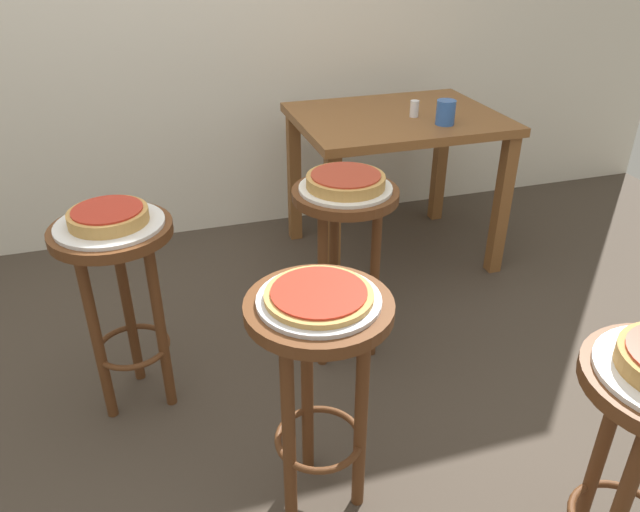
% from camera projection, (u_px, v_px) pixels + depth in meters
% --- Properties ---
extents(ground_plane, '(6.00, 6.00, 0.00)m').
position_uv_depth(ground_plane, '(224.00, 443.00, 2.01)').
color(ground_plane, '#42382D').
extents(stool_middle, '(0.38, 0.38, 0.69)m').
position_uv_depth(stool_middle, '(319.00, 361.00, 1.58)').
color(stool_middle, '#5B3319').
rests_on(stool_middle, ground_plane).
extents(serving_plate_middle, '(0.31, 0.31, 0.01)m').
position_uv_depth(serving_plate_middle, '(319.00, 300.00, 1.49)').
color(serving_plate_middle, silver).
rests_on(serving_plate_middle, stool_middle).
extents(pizza_middle, '(0.27, 0.27, 0.02)m').
position_uv_depth(pizza_middle, '(319.00, 295.00, 1.48)').
color(pizza_middle, tan).
rests_on(pizza_middle, serving_plate_middle).
extents(stool_leftside, '(0.38, 0.38, 0.69)m').
position_uv_depth(stool_leftside, '(120.00, 277.00, 1.95)').
color(stool_leftside, '#5B3319').
rests_on(stool_leftside, ground_plane).
extents(serving_plate_leftside, '(0.33, 0.33, 0.01)m').
position_uv_depth(serving_plate_leftside, '(110.00, 224.00, 1.86)').
color(serving_plate_leftside, silver).
rests_on(serving_plate_leftside, stool_leftside).
extents(pizza_leftside, '(0.24, 0.24, 0.05)m').
position_uv_depth(pizza_leftside, '(108.00, 216.00, 1.84)').
color(pizza_leftside, tan).
rests_on(pizza_leftside, serving_plate_leftside).
extents(stool_rear, '(0.38, 0.38, 0.69)m').
position_uv_depth(stool_rear, '(344.00, 237.00, 2.19)').
color(stool_rear, '#5B3319').
rests_on(stool_rear, ground_plane).
extents(serving_plate_rear, '(0.33, 0.33, 0.01)m').
position_uv_depth(serving_plate_rear, '(345.00, 188.00, 2.10)').
color(serving_plate_rear, white).
rests_on(serving_plate_rear, stool_rear).
extents(pizza_rear, '(0.27, 0.27, 0.05)m').
position_uv_depth(pizza_rear, '(346.00, 181.00, 2.09)').
color(pizza_rear, tan).
rests_on(pizza_rear, serving_plate_rear).
extents(dining_table, '(0.93, 0.72, 0.72)m').
position_uv_depth(dining_table, '(396.00, 139.00, 2.85)').
color(dining_table, brown).
rests_on(dining_table, ground_plane).
extents(cup_near_edge, '(0.08, 0.08, 0.11)m').
position_uv_depth(cup_near_edge, '(446.00, 112.00, 2.64)').
color(cup_near_edge, '#3360B2').
rests_on(cup_near_edge, dining_table).
extents(condiment_shaker, '(0.04, 0.04, 0.07)m').
position_uv_depth(condiment_shaker, '(414.00, 109.00, 2.74)').
color(condiment_shaker, white).
rests_on(condiment_shaker, dining_table).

